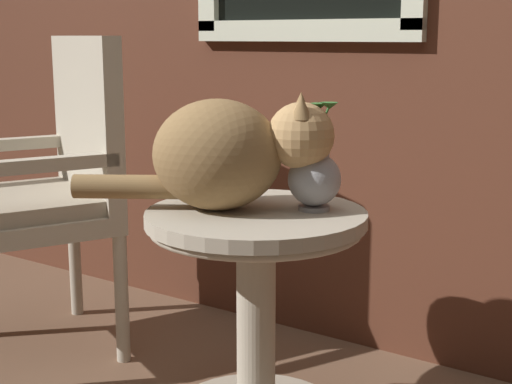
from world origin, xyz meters
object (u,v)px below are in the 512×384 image
cat (227,153)px  wicker_side_table (256,283)px  wicker_chair (43,183)px  pewter_vase_with_ivy (315,174)px

cat → wicker_side_table: bearing=18.3°
cat → wicker_chair: bearing=175.8°
wicker_side_table → cat: size_ratio=0.98×
pewter_vase_with_ivy → wicker_side_table: bearing=-140.1°
wicker_side_table → wicker_chair: size_ratio=0.57×
wicker_chair → pewter_vase_with_ivy: size_ratio=3.72×
cat → pewter_vase_with_ivy: size_ratio=2.17×
wicker_side_table → cat: bearing=-161.7°
wicker_side_table → wicker_chair: 0.88m
wicker_side_table → pewter_vase_with_ivy: 0.32m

